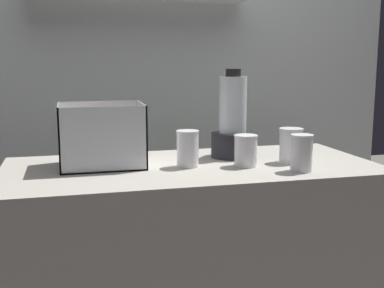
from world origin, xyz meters
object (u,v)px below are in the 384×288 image
juice_cup_carrot_far_left (188,150)px  juice_cup_beet_left (246,153)px  blender_pitcher (233,125)px  juice_cup_pomegranate_middle (301,155)px  juice_cup_beet_right (291,148)px  carrot_display_bin (101,147)px

juice_cup_carrot_far_left → juice_cup_beet_left: 0.22m
blender_pitcher → juice_cup_pomegranate_middle: 0.35m
juice_cup_beet_left → juice_cup_pomegranate_middle: 0.21m
juice_cup_beet_left → juice_cup_beet_right: juice_cup_beet_right is taller
carrot_display_bin → blender_pitcher: (0.53, 0.05, 0.06)m
carrot_display_bin → juice_cup_carrot_far_left: carrot_display_bin is taller
blender_pitcher → juice_cup_pomegranate_middle: bearing=-64.2°
juice_cup_beet_right → blender_pitcher: bearing=138.3°
juice_cup_carrot_far_left → blender_pitcher: bearing=32.0°
juice_cup_beet_right → carrot_display_bin: bearing=171.0°
carrot_display_bin → juice_cup_beet_left: (0.52, -0.13, -0.02)m
juice_cup_pomegranate_middle → juice_cup_beet_right: (0.03, 0.15, -0.00)m
blender_pitcher → juice_cup_beet_right: blender_pitcher is taller
juice_cup_carrot_far_left → juice_cup_beet_right: juice_cup_carrot_far_left is taller
blender_pitcher → juice_cup_beet_left: size_ratio=3.03×
carrot_display_bin → juice_cup_beet_left: carrot_display_bin is taller
juice_cup_pomegranate_middle → juice_cup_beet_right: bearing=78.3°
carrot_display_bin → blender_pitcher: 0.54m
juice_cup_beet_left → juice_cup_beet_right: 0.19m
juice_cup_carrot_far_left → carrot_display_bin: bearing=163.7°
blender_pitcher → juice_cup_beet_right: bearing=-41.7°
blender_pitcher → juice_cup_carrot_far_left: (-0.22, -0.14, -0.07)m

